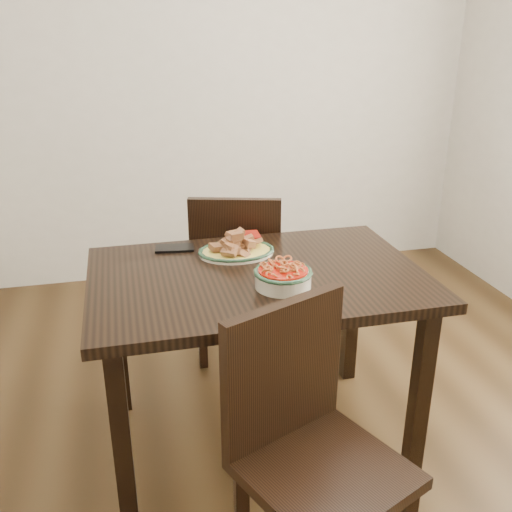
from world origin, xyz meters
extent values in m
plane|color=#31210F|center=(0.00, 0.00, 0.00)|extent=(3.50, 3.50, 0.00)
cube|color=beige|center=(0.00, 1.75, 1.30)|extent=(3.50, 0.10, 2.60)
cube|color=black|center=(-0.13, -0.07, 0.73)|extent=(1.24, 0.82, 0.04)
cube|color=black|center=(-0.66, -0.40, 0.35)|extent=(0.06, 0.06, 0.71)
cube|color=black|center=(0.41, -0.40, 0.35)|extent=(0.06, 0.06, 0.71)
cube|color=black|center=(-0.66, 0.26, 0.35)|extent=(0.06, 0.06, 0.71)
cube|color=black|center=(0.41, 0.26, 0.35)|extent=(0.06, 0.06, 0.71)
cube|color=black|center=(-0.06, 0.63, 0.43)|extent=(0.52, 0.52, 0.04)
cube|color=black|center=(0.15, 0.75, 0.21)|extent=(0.04, 0.04, 0.41)
cube|color=black|center=(-0.17, 0.84, 0.21)|extent=(0.04, 0.04, 0.41)
cube|color=black|center=(0.06, 0.42, 0.21)|extent=(0.04, 0.04, 0.41)
cube|color=black|center=(-0.27, 0.52, 0.21)|extent=(0.04, 0.04, 0.41)
cube|color=black|center=(-0.11, 0.45, 0.67)|extent=(0.42, 0.15, 0.44)
cube|color=black|center=(-0.10, -0.77, 0.43)|extent=(0.55, 0.55, 0.04)
cube|color=black|center=(-0.01, -0.55, 0.21)|extent=(0.04, 0.04, 0.41)
cube|color=black|center=(-0.18, -0.60, 0.67)|extent=(0.40, 0.20, 0.44)
ellipsoid|color=beige|center=(-0.16, 0.14, 0.76)|extent=(0.30, 0.23, 0.02)
ellipsoid|color=gold|center=(-0.16, 0.14, 0.76)|extent=(0.29, 0.22, 0.01)
torus|color=#173321|center=(-0.16, 0.14, 0.77)|extent=(0.24, 0.24, 0.01)
cylinder|color=beige|center=(-0.07, -0.20, 0.78)|extent=(0.20, 0.20, 0.06)
torus|color=#1C3E27|center=(-0.07, -0.20, 0.81)|extent=(0.21, 0.21, 0.02)
cylinder|color=#A61407|center=(-0.07, -0.20, 0.81)|extent=(0.17, 0.17, 0.01)
cube|color=black|center=(-0.40, 0.25, 0.76)|extent=(0.17, 0.10, 0.01)
cube|color=maroon|center=(-0.08, 0.33, 0.76)|extent=(0.13, 0.11, 0.01)
camera|label=1|loc=(-0.59, -1.96, 1.60)|focal=40.00mm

